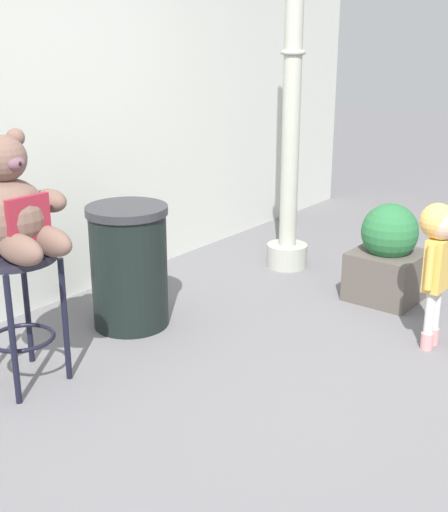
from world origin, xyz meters
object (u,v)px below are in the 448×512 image
object	(u,v)px
teddy_bear	(12,211)
lamppost	(291,124)
child_walking	(438,245)
planter_with_shrub	(388,256)
bar_stool_with_teddy	(17,289)
trash_bin	(129,266)

from	to	relation	value
teddy_bear	lamppost	bearing A→B (deg)	-1.29
child_walking	lamppost	distance (m)	1.67
child_walking	planter_with_shrub	xyz separation A→B (m)	(0.54, 0.54, -0.32)
lamppost	planter_with_shrub	distance (m)	1.23
lamppost	child_walking	bearing A→B (deg)	-115.25
bar_stool_with_teddy	trash_bin	xyz separation A→B (m)	(0.88, 0.09, -0.14)
planter_with_shrub	bar_stool_with_teddy	bearing A→B (deg)	156.33
bar_stool_with_teddy	teddy_bear	bearing A→B (deg)	-90.00
bar_stool_with_teddy	trash_bin	world-z (taller)	trash_bin
bar_stool_with_teddy	teddy_bear	distance (m)	0.42
child_walking	bar_stool_with_teddy	bearing A→B (deg)	171.10
teddy_bear	planter_with_shrub	distance (m)	2.56
lamppost	trash_bin	bearing A→B (deg)	173.69
teddy_bear	child_walking	size ratio (longest dim) A/B	0.71
planter_with_shrub	lamppost	bearing A→B (deg)	80.86
trash_bin	lamppost	xyz separation A→B (m)	(1.55, -0.17, 0.73)
teddy_bear	planter_with_shrub	bearing A→B (deg)	-23.01
child_walking	trash_bin	bearing A→B (deg)	150.56
bar_stool_with_teddy	planter_with_shrub	size ratio (longest dim) A/B	1.07
bar_stool_with_teddy	lamppost	xyz separation A→B (m)	(2.43, -0.09, 0.59)
teddy_bear	planter_with_shrub	xyz separation A→B (m)	(2.28, -0.97, -0.64)
bar_stool_with_teddy	trash_bin	bearing A→B (deg)	5.55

